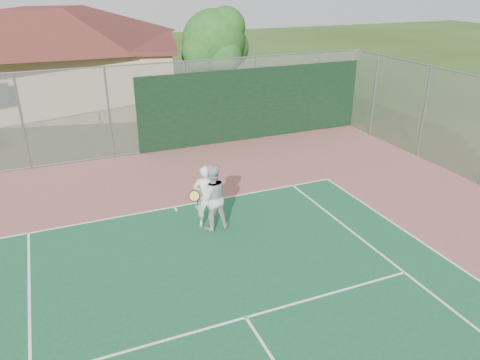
# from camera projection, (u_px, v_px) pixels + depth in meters

# --- Properties ---
(back_fence) EXTENTS (20.08, 0.11, 3.53)m
(back_fence) POSITION_uv_depth(u_px,v_px,m) (189.00, 108.00, 18.67)
(back_fence) COLOR gray
(back_fence) RESTS_ON ground
(side_fence_right) EXTENTS (0.08, 9.00, 3.50)m
(side_fence_right) POSITION_uv_depth(u_px,v_px,m) (424.00, 113.00, 17.66)
(side_fence_right) COLOR gray
(side_fence_right) RESTS_ON ground
(clubhouse) EXTENTS (15.66, 12.19, 6.01)m
(clubhouse) POSITION_uv_depth(u_px,v_px,m) (49.00, 48.00, 24.62)
(clubhouse) COLOR tan
(clubhouse) RESTS_ON ground
(tree) EXTENTS (3.72, 3.53, 5.19)m
(tree) POSITION_uv_depth(u_px,v_px,m) (215.00, 44.00, 23.30)
(tree) COLOR #392814
(tree) RESTS_ON ground
(player_white_front) EXTENTS (0.99, 0.78, 1.82)m
(player_white_front) POSITION_uv_depth(u_px,v_px,m) (206.00, 197.00, 12.82)
(player_white_front) COLOR silver
(player_white_front) RESTS_ON ground
(player_grey_back) EXTENTS (0.93, 0.74, 1.88)m
(player_grey_back) POSITION_uv_depth(u_px,v_px,m) (212.00, 198.00, 12.73)
(player_grey_back) COLOR #B5B8BB
(player_grey_back) RESTS_ON ground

